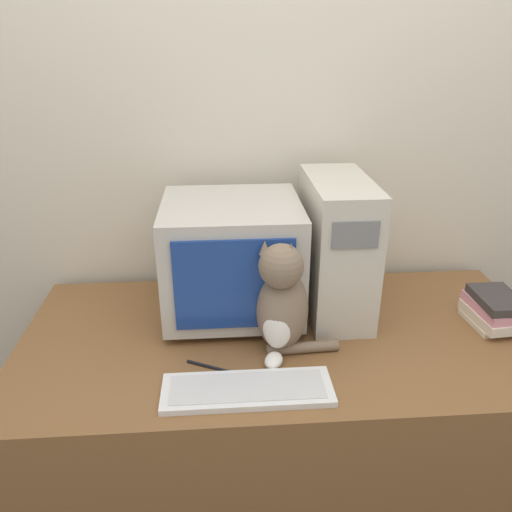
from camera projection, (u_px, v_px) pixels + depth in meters
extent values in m
cube|color=beige|center=(273.00, 138.00, 1.83)|extent=(7.00, 0.05, 2.50)
cube|color=brown|center=(284.00, 418.00, 1.77)|extent=(1.71, 0.82, 0.71)
cube|color=#BCB7AD|center=(233.00, 307.00, 1.75)|extent=(0.31, 0.25, 0.02)
cube|color=#BCB7AD|center=(232.00, 256.00, 1.67)|extent=(0.45, 0.42, 0.37)
cube|color=navy|center=(234.00, 285.00, 1.48)|extent=(0.36, 0.01, 0.29)
cube|color=beige|center=(336.00, 247.00, 1.68)|extent=(0.20, 0.43, 0.47)
cube|color=slate|center=(356.00, 235.00, 1.44)|extent=(0.14, 0.01, 0.08)
cube|color=silver|center=(247.00, 390.00, 1.35)|extent=(0.46, 0.15, 0.02)
cube|color=silver|center=(247.00, 387.00, 1.35)|extent=(0.42, 0.12, 0.00)
ellipsoid|color=#7A6651|center=(282.00, 310.00, 1.51)|extent=(0.21, 0.23, 0.25)
ellipsoid|color=white|center=(277.00, 328.00, 1.45)|extent=(0.10, 0.08, 0.14)
sphere|color=#7A6651|center=(281.00, 266.00, 1.41)|extent=(0.17, 0.17, 0.13)
cone|color=#7A6651|center=(265.00, 247.00, 1.40)|extent=(0.03, 0.03, 0.04)
cone|color=#7A6651|center=(291.00, 250.00, 1.38)|extent=(0.03, 0.03, 0.04)
ellipsoid|color=white|center=(274.00, 360.00, 1.46)|extent=(0.07, 0.09, 0.04)
cylinder|color=#7A6651|center=(303.00, 348.00, 1.52)|extent=(0.22, 0.05, 0.03)
cube|color=beige|center=(490.00, 321.00, 1.67)|extent=(0.15, 0.18, 0.02)
cube|color=beige|center=(490.00, 316.00, 1.65)|extent=(0.13, 0.21, 0.03)
cube|color=pink|center=(493.00, 307.00, 1.64)|extent=(0.13, 0.21, 0.03)
cube|color=#383333|center=(498.00, 299.00, 1.63)|extent=(0.13, 0.19, 0.03)
cylinder|color=black|center=(210.00, 367.00, 1.45)|extent=(0.14, 0.07, 0.01)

